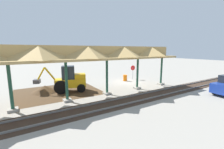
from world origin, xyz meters
TOP-DOWN VIEW (x-y plane):
  - ground_plane at (0.00, 0.00)m, footprint 120.00×120.00m
  - dirt_work_zone at (9.47, -0.06)m, footprint 8.44×7.00m
  - platform_canopy at (7.42, 3.57)m, footprint 21.54×3.20m
  - rail_tracks at (0.00, 6.31)m, footprint 60.00×2.58m
  - stop_sign at (-1.95, -1.19)m, footprint 0.76×0.10m
  - backhoe at (8.39, 0.51)m, footprint 5.32×2.65m
  - dirt_mound at (10.68, -0.68)m, footprint 5.55×5.55m
  - traffic_barrel at (-0.17, -0.78)m, footprint 0.56×0.56m

SIDE VIEW (x-z plane):
  - ground_plane at x=0.00m, z-range 0.00..0.00m
  - dirt_mound at x=10.68m, z-range -0.71..0.71m
  - dirt_work_zone at x=9.47m, z-range 0.00..0.01m
  - rail_tracks at x=0.00m, z-range -0.05..0.10m
  - traffic_barrel at x=-0.17m, z-range 0.00..0.90m
  - backhoe at x=8.39m, z-range -0.15..2.67m
  - stop_sign at x=-1.95m, z-range 0.47..2.62m
  - platform_canopy at x=7.42m, z-range 1.73..6.63m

